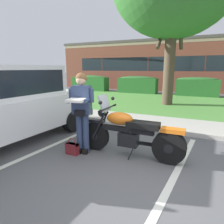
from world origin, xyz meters
TOP-DOWN VIEW (x-y plane):
  - ground_plane at (0.00, 0.00)m, footprint 140.00×140.00m
  - curb_strip at (0.00, 2.69)m, footprint 60.00×0.20m
  - concrete_walk at (0.00, 3.54)m, footprint 60.00×1.50m
  - grass_lawn at (0.00, 7.63)m, footprint 60.00×6.68m
  - stall_stripe_0 at (-2.25, 0.20)m, footprint 0.52×4.39m
  - stall_stripe_1 at (0.59, 0.20)m, footprint 0.52×4.39m
  - motorcycle at (-0.29, 0.82)m, footprint 2.24×0.82m
  - rider_person at (-1.34, 0.55)m, footprint 0.53×0.64m
  - handbag at (-1.49, 0.37)m, footprint 0.28×0.13m
  - parked_suv_adjacent at (-3.43, 0.24)m, footprint 2.25×4.95m
  - hedge_left at (-7.42, 10.97)m, footprint 2.93×0.90m
  - hedge_center_left at (-3.45, 10.97)m, footprint 2.77×0.90m
  - hedge_center_right at (0.52, 10.97)m, footprint 2.57×0.90m
  - brick_building at (0.85, 17.48)m, footprint 24.72×8.83m

SIDE VIEW (x-z plane):
  - ground_plane at x=0.00m, z-range 0.00..0.00m
  - stall_stripe_0 at x=-2.25m, z-range 0.00..0.01m
  - stall_stripe_1 at x=0.59m, z-range 0.00..0.01m
  - grass_lawn at x=0.00m, z-range 0.00..0.06m
  - concrete_walk at x=0.00m, z-range 0.00..0.08m
  - curb_strip at x=0.00m, z-range 0.00..0.12m
  - handbag at x=-1.49m, z-range -0.04..0.32m
  - motorcycle at x=-0.29m, z-range -0.14..1.12m
  - hedge_center_left at x=-3.45m, z-range 0.03..1.27m
  - hedge_left at x=-7.42m, z-range 0.03..1.27m
  - hedge_center_right at x=0.52m, z-range 0.03..1.27m
  - parked_suv_adjacent at x=-3.43m, z-range 0.03..1.89m
  - rider_person at x=-1.34m, z-range 0.15..1.86m
  - brick_building at x=0.85m, z-range 0.00..4.06m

